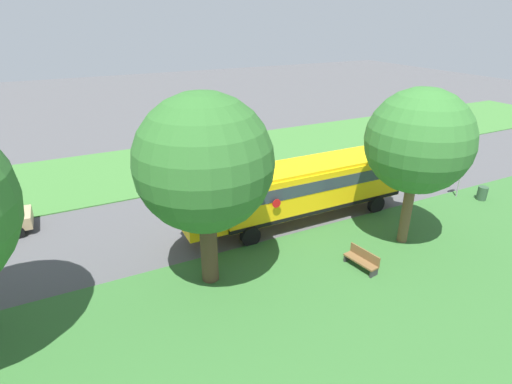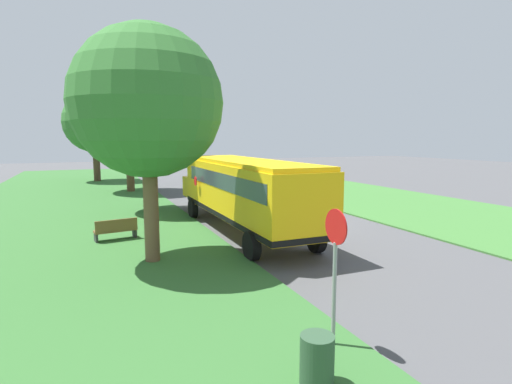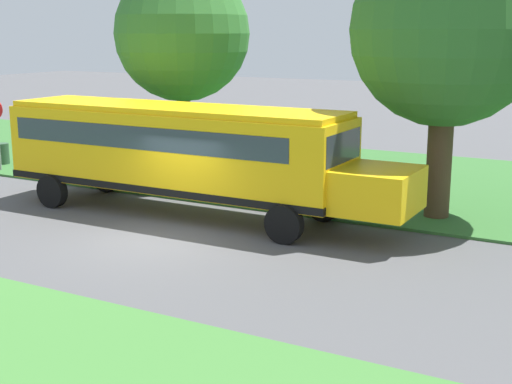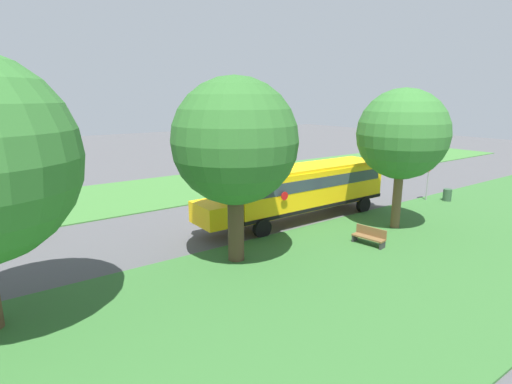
# 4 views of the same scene
# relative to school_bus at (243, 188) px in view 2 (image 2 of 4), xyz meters

# --- Properties ---
(ground_plane) EXTENTS (120.00, 120.00, 0.00)m
(ground_plane) POSITION_rel_school_bus_xyz_m (2.66, 0.86, -1.92)
(ground_plane) COLOR #4C4C4F
(grass_verge) EXTENTS (12.00, 80.00, 0.08)m
(grass_verge) POSITION_rel_school_bus_xyz_m (-7.34, 0.86, -1.88)
(grass_verge) COLOR #33662D
(grass_verge) RESTS_ON ground
(grass_far_side) EXTENTS (10.00, 80.00, 0.07)m
(grass_far_side) POSITION_rel_school_bus_xyz_m (11.66, 0.86, -1.89)
(grass_far_side) COLOR #3D7533
(grass_far_side) RESTS_ON ground
(school_bus) EXTENTS (2.84, 12.42, 3.16)m
(school_bus) POSITION_rel_school_bus_xyz_m (0.00, 0.00, 0.00)
(school_bus) COLOR yellow
(school_bus) RESTS_ON ground
(car_tan_nearest) EXTENTS (2.02, 4.40, 1.56)m
(car_tan_nearest) POSITION_rel_school_bus_xyz_m (5.46, 15.60, -1.05)
(car_tan_nearest) COLOR tan
(car_tan_nearest) RESTS_ON ground
(oak_tree_beside_bus) EXTENTS (4.73, 4.73, 7.53)m
(oak_tree_beside_bus) POSITION_rel_school_bus_xyz_m (-4.19, -2.99, 3.13)
(oak_tree_beside_bus) COLOR brown
(oak_tree_beside_bus) RESTS_ON ground
(oak_tree_roadside_mid) EXTENTS (5.27, 5.27, 7.92)m
(oak_tree_roadside_mid) POSITION_rel_school_bus_xyz_m (-3.13, 6.52, 3.38)
(oak_tree_roadside_mid) COLOR #4C3826
(oak_tree_roadside_mid) RESTS_ON ground
(oak_tree_far_end) EXTENTS (6.20, 6.20, 8.43)m
(oak_tree_far_end) POSITION_rel_school_bus_xyz_m (-3.00, 15.55, 3.47)
(oak_tree_far_end) COLOR brown
(oak_tree_far_end) RESTS_ON ground
(oak_tree_across_road) EXTENTS (5.66, 5.66, 8.45)m
(oak_tree_across_road) POSITION_rel_school_bus_xyz_m (-5.35, 24.72, 3.77)
(oak_tree_across_road) COLOR #4C3826
(oak_tree_across_road) RESTS_ON ground
(stop_sign) EXTENTS (0.08, 0.68, 2.74)m
(stop_sign) POSITION_rel_school_bus_xyz_m (-1.94, -9.77, -0.19)
(stop_sign) COLOR gray
(stop_sign) RESTS_ON ground
(park_bench) EXTENTS (1.66, 0.74, 0.92)m
(park_bench) POSITION_rel_school_bus_xyz_m (-5.23, 0.41, -1.45)
(park_bench) COLOR brown
(park_bench) RESTS_ON ground
(trash_bin) EXTENTS (0.56, 0.56, 0.90)m
(trash_bin) POSITION_rel_school_bus_xyz_m (-2.90, -10.73, -1.47)
(trash_bin) COLOR #2D4C33
(trash_bin) RESTS_ON ground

